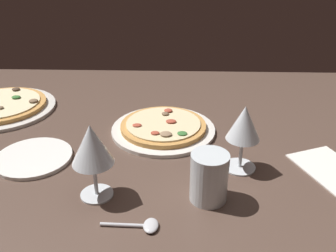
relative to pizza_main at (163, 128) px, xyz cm
name	(u,v)px	position (x,y,z in cm)	size (l,w,h in cm)	color
dining_table	(173,148)	(-2.69, 5.22, -3.16)	(150.00, 110.00, 4.00)	brown
pizza_main	(163,128)	(0.00, 0.00, 0.00)	(27.91, 27.91, 3.29)	silver
pizza_side	(1,106)	(49.69, -12.16, 0.00)	(31.77, 31.77, 3.37)	silver
wine_glass_far	(92,147)	(12.39, 27.89, 10.26)	(8.26, 8.26, 16.12)	silver
wine_glass_near	(244,126)	(-18.15, 16.94, 9.69)	(7.47, 7.47, 15.43)	silver
water_glass	(209,180)	(-10.23, 28.16, 3.29)	(7.54, 7.54, 10.27)	silver
side_plate	(34,157)	(30.14, 14.91, -0.71)	(17.98, 17.98, 0.90)	white
spoon	(143,225)	(2.01, 36.99, -0.70)	(10.78, 4.08, 1.00)	silver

